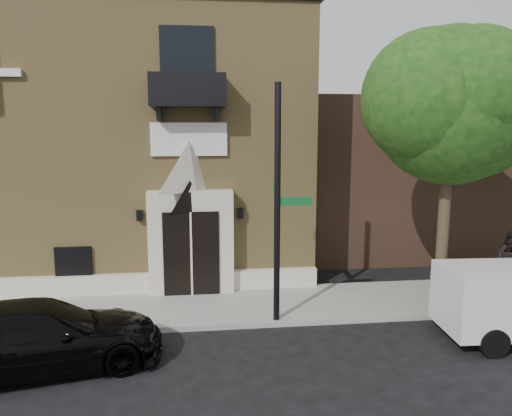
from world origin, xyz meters
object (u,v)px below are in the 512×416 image
at_px(street_sign, 278,204).
at_px(black_sedan, 40,337).
at_px(fire_hydrant, 472,297).
at_px(pedestrian_far, 508,263).
at_px(pedestrian_near, 509,260).

bearing_deg(street_sign, black_sedan, -159.08).
relative_size(fire_hydrant, pedestrian_far, 0.41).
bearing_deg(pedestrian_near, street_sign, 5.96).
height_order(fire_hydrant, pedestrian_near, pedestrian_near).
height_order(street_sign, pedestrian_near, street_sign).
bearing_deg(pedestrian_near, pedestrian_far, 39.18).
height_order(black_sedan, fire_hydrant, black_sedan).
xyz_separation_m(black_sedan, pedestrian_near, (13.28, 3.48, 0.33)).
relative_size(black_sedan, pedestrian_far, 3.09).
relative_size(black_sedan, pedestrian_near, 2.79).
bearing_deg(black_sedan, pedestrian_far, -88.19).
relative_size(black_sedan, street_sign, 0.84).
height_order(fire_hydrant, pedestrian_far, pedestrian_far).
xyz_separation_m(pedestrian_near, pedestrian_far, (-0.02, -0.02, -0.09)).
height_order(black_sedan, pedestrian_far, pedestrian_far).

